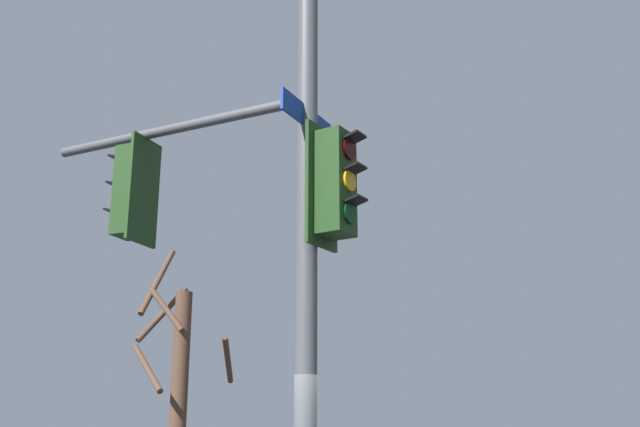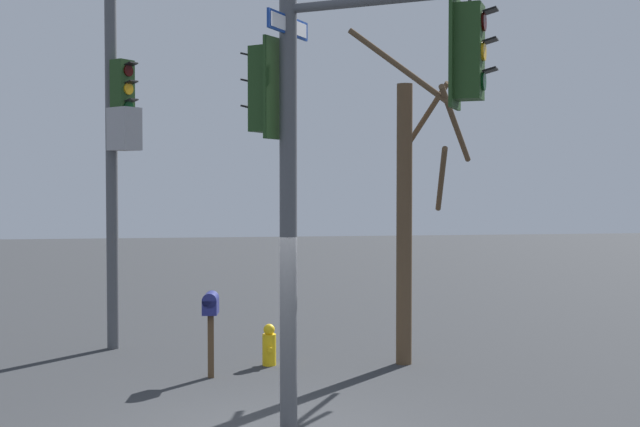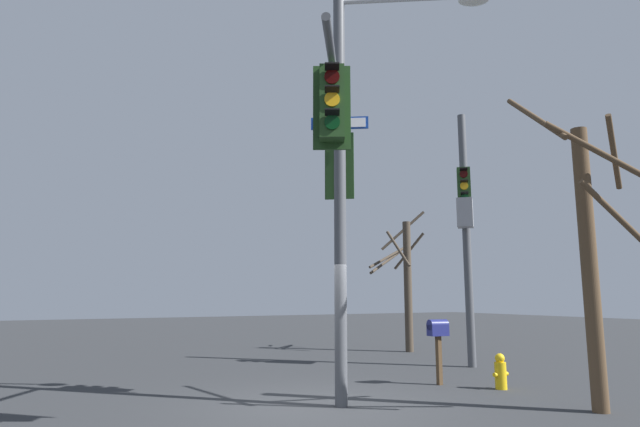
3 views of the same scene
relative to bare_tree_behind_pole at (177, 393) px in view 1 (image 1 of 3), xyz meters
name	(u,v)px [view 1 (image 1 of 3)]	position (x,y,z in m)	size (l,w,h in m)	color
main_signal_pole_assembly	(260,167)	(8.51, 1.32, 1.93)	(4.53, 3.57, 8.25)	#4C4F54
bare_tree_behind_pole	(177,393)	(0.00, 0.00, 0.00)	(2.04, 2.15, 5.94)	brown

